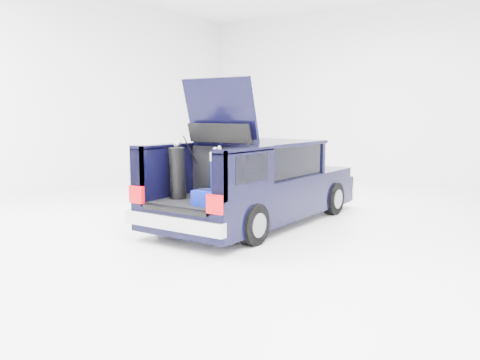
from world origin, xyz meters
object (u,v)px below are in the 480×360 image
Objects in this scene: car at (259,184)px; blue_duffel at (210,198)px; red_suitcase at (245,182)px; blue_golf_bag at (218,176)px; black_golf_bag at (177,173)px.

car is 9.47× the size of blue_duffel.
car is 1.31m from red_suitcase.
blue_golf_bag is (-0.36, -0.21, 0.10)m from red_suitcase.
red_suitcase is 1.22× the size of blue_duffel.
black_golf_bag is (-0.96, -0.46, 0.12)m from red_suitcase.
black_golf_bag reaches higher than blue_golf_bag.
car is 5.56× the size of blue_golf_bag.
blue_golf_bag is 0.59m from blue_duffel.
car reaches higher than red_suitcase.
blue_duffel is (0.80, -0.22, -0.29)m from black_golf_bag.
car is at bearing 106.11° from blue_duffel.
black_golf_bag is 1.07× the size of blue_golf_bag.
black_golf_bag is 0.89m from blue_duffel.
red_suitcase reaches higher than blue_duffel.
blue_golf_bag reaches higher than blue_duffel.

